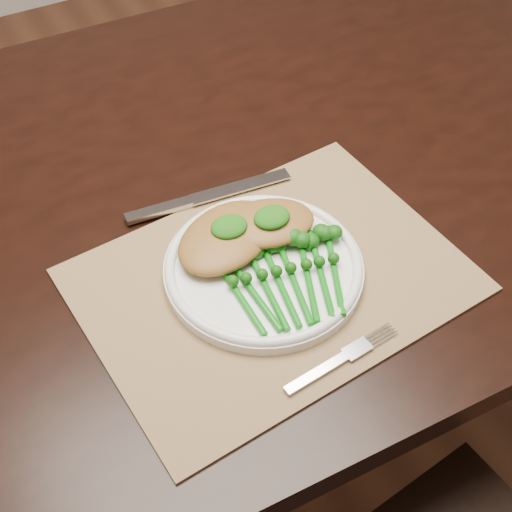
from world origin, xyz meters
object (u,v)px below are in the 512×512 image
placemat (272,280)px  broccolini_bundle (288,285)px  chicken_fillet_left (226,237)px  dining_table (230,330)px  dinner_plate (264,267)px

placemat → broccolini_bundle: bearing=-87.2°
chicken_fillet_left → dining_table: bearing=41.9°
dining_table → dinner_plate: dinner_plate is taller
chicken_fillet_left → broccolini_bundle: (0.03, -0.09, -0.01)m
dining_table → placemat: bearing=-98.2°
placemat → dining_table: bearing=75.4°
placemat → dinner_plate: 0.02m
dining_table → placemat: (-0.03, -0.20, 0.37)m
chicken_fillet_left → broccolini_bundle: 0.10m
dinner_plate → placemat: bearing=-69.8°
dining_table → dinner_plate: (-0.04, -0.19, 0.39)m
dinner_plate → broccolini_bundle: (0.01, -0.04, 0.01)m
placemat → broccolini_bundle: broccolini_bundle is taller
dining_table → broccolini_bundle: bearing=-95.9°
broccolini_bundle → dinner_plate: bearing=113.3°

